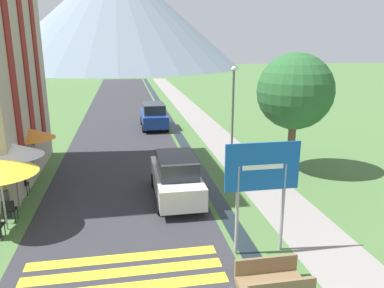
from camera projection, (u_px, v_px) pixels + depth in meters
name	position (u px, v px, depth m)	size (l,w,h in m)	color
ground_plane	(159.00, 132.00, 26.19)	(160.00, 160.00, 0.00)	#476B38
road	(123.00, 109.00, 35.26)	(6.40, 60.00, 0.01)	#2D2D33
footpath	(187.00, 107.00, 36.29)	(2.20, 60.00, 0.01)	gray
drainage_channel	(162.00, 108.00, 35.89)	(0.60, 60.00, 0.00)	black
crosswalk_marking	(124.00, 280.00, 9.86)	(5.44, 2.54, 0.01)	yellow
mountain_distant	(117.00, 13.00, 90.02)	(59.41, 59.41, 25.58)	slate
road_sign	(262.00, 178.00, 10.58)	(2.18, 0.11, 3.39)	gray
footbridge	(273.00, 283.00, 9.36)	(1.70, 1.10, 0.65)	brown
parked_car_near	(176.00, 177.00, 14.80)	(1.78, 4.31, 1.82)	silver
parked_car_far	(154.00, 116.00, 27.14)	(1.85, 4.18, 1.82)	navy
cafe_chair_middle	(11.00, 193.00, 14.19)	(0.40, 0.40, 0.85)	black
cafe_chair_far_right	(16.00, 182.00, 15.37)	(0.40, 0.40, 0.85)	black
cafe_chair_near_right	(9.00, 209.00, 12.88)	(0.40, 0.40, 0.85)	black
cafe_chair_far_left	(22.00, 183.00, 15.22)	(0.40, 0.40, 0.85)	black
cafe_umbrella_middle_white	(13.00, 150.00, 13.73)	(2.14, 2.14, 2.48)	#B7B2A8
cafe_umbrella_rear_orange	(30.00, 134.00, 16.38)	(2.09, 2.09, 2.41)	#B7B2A8
person_seated_far	(5.00, 200.00, 13.17)	(0.32, 0.32, 1.24)	#282833
streetlamp	(233.00, 103.00, 20.17)	(0.28, 0.28, 4.85)	#515156
tree_by_path	(295.00, 92.00, 17.30)	(3.54, 3.54, 5.64)	brown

